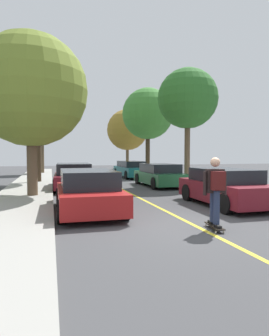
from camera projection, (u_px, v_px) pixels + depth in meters
name	position (u px, v px, depth m)	size (l,w,h in m)	color
ground	(196.00, 226.00, 7.65)	(80.00, 80.00, 0.00)	#424244
center_line	(147.00, 202.00, 11.50)	(0.12, 39.20, 0.01)	gold
parked_car_left_nearest	(88.00, 191.00, 9.44)	(1.95, 4.13, 1.32)	maroon
parked_car_left_near	(74.00, 176.00, 15.55)	(2.12, 4.12, 1.33)	maroon
parked_car_right_nearest	(225.00, 187.00, 10.67)	(1.87, 4.15, 1.30)	maroon
parked_car_right_near	(160.00, 175.00, 17.03)	(1.98, 4.36, 1.27)	#1E5B33
parked_car_right_far	(131.00, 169.00, 23.16)	(1.91, 4.67, 1.27)	#196066
street_tree_left_nearest	(31.00, 90.00, 12.15)	(4.57, 4.57, 6.55)	brown
street_tree_left_near	(37.00, 87.00, 18.11)	(4.51, 4.51, 7.96)	#3D2D1E
street_tree_left_far	(42.00, 124.00, 26.63)	(3.07, 3.07, 5.85)	brown
street_tree_right_nearest	(188.00, 99.00, 17.69)	(3.53, 3.53, 6.71)	brown
street_tree_right_near	(148.00, 114.00, 24.97)	(4.24, 4.24, 7.13)	#3D2D1E
street_tree_right_far	(127.00, 130.00, 31.68)	(4.28, 4.28, 6.35)	brown
skateboard	(214.00, 226.00, 7.29)	(0.36, 0.87, 0.10)	black
skateboarder	(215.00, 187.00, 7.21)	(0.59, 0.71, 1.65)	black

